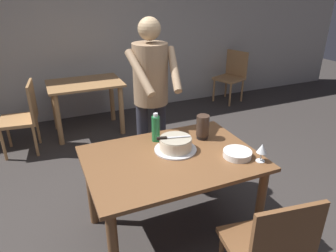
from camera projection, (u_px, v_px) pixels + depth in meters
ground_plane at (171, 231)px, 2.70m from camera, size 14.00×14.00×0.00m
back_wall at (90, 29)px, 4.70m from camera, size 10.00×0.12×2.70m
main_dining_table at (172, 170)px, 2.44m from camera, size 1.32×0.94×0.75m
cake_on_platter at (176, 144)px, 2.47m from camera, size 0.34×0.34×0.11m
cake_knife at (167, 138)px, 2.43m from camera, size 0.27×0.08×0.02m
plate_stack at (237, 154)px, 2.38m from camera, size 0.22×0.22×0.05m
wine_glass_near at (262, 149)px, 2.29m from camera, size 0.08×0.08×0.14m
water_bottle at (156, 128)px, 2.59m from camera, size 0.07×0.07×0.25m
hurricane_lamp at (203, 127)px, 2.64m from camera, size 0.11×0.11×0.21m
person_cutting_cake at (151, 90)px, 2.86m from camera, size 0.47×0.56×1.72m
chair_near_side at (269, 248)px, 1.89m from camera, size 0.50×0.50×0.90m
background_table at (86, 94)px, 4.34m from camera, size 1.00×0.70×0.74m
background_chair_1 at (232, 74)px, 5.60m from camera, size 0.56×0.56×0.90m
background_chair_2 at (24, 115)px, 3.83m from camera, size 0.49×0.49×0.90m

